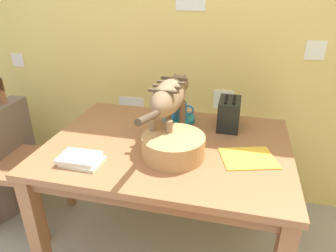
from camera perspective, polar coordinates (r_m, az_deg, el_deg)
name	(u,v)px	position (r m, az deg, el deg)	size (l,w,h in m)	color
wall_rear	(195,25)	(2.13, 5.08, 18.13)	(5.15, 0.11, 2.50)	#F0CF6E
dining_table	(168,157)	(1.67, 0.00, -5.85)	(1.26, 0.92, 0.74)	#99603E
cat	(169,97)	(1.60, 0.27, 5.32)	(0.17, 0.72, 0.32)	#896A4C
saucer_bowl	(179,119)	(1.88, 2.07, 1.32)	(0.19, 0.19, 0.03)	teal
coffee_mug	(180,110)	(1.85, 2.20, 3.00)	(0.14, 0.09, 0.09)	#3481C5
magazine	(248,158)	(1.54, 14.65, -5.78)	(0.25, 0.20, 0.01)	yellow
book_stack	(81,159)	(1.50, -15.92, -6.00)	(0.21, 0.14, 0.04)	silver
wicker_basket	(173,146)	(1.48, 0.99, -3.71)	(0.31, 0.31, 0.11)	tan
toaster	(229,114)	(1.80, 11.28, 2.26)	(0.12, 0.20, 0.18)	black
wooden_chair_near	(16,161)	(2.21, -26.41, -5.84)	(0.45, 0.45, 0.95)	#9F6241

